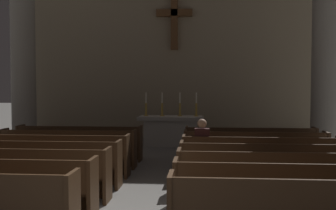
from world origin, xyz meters
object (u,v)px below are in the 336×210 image
Objects in this scene: pew_right_row_3 at (278,178)px; candlestick_outer_right at (196,108)px; pew_left_row_5 at (54,155)px; pew_right_row_7 at (250,145)px; pew_left_row_4 at (37,163)px; pew_left_row_7 at (80,143)px; pew_right_row_2 at (290,193)px; pew_left_row_3 at (15,173)px; candlestick_inner_right at (180,108)px; pew_right_row_4 at (268,167)px; candlestick_outer_left at (146,108)px; pew_left_row_6 at (68,148)px; pew_right_row_5 at (261,158)px; pew_right_row_6 at (255,151)px; candlestick_inner_left at (162,108)px; altar at (171,130)px; column_right_second at (325,33)px; column_left_second at (23,36)px.

pew_right_row_3 is 4.28× the size of candlestick_outer_right.
pew_left_row_5 is 4.99m from pew_right_row_7.
pew_left_row_4 and pew_left_row_7 have the same top height.
pew_left_row_7 is 1.00× the size of pew_right_row_2.
candlestick_inner_right is (2.60, 6.65, 0.79)m from pew_left_row_3.
pew_right_row_4 is 4.28× the size of candlestick_outer_left.
pew_left_row_6 is at bearing 90.00° from pew_left_row_4.
pew_right_row_6 is (0.00, 0.96, 0.00)m from pew_right_row_5.
pew_left_row_7 is (0.00, 2.88, 0.00)m from pew_left_row_4.
pew_left_row_4 is at bearing -147.95° from pew_right_row_7.
candlestick_outer_left is (-3.15, 6.65, 0.79)m from pew_right_row_3.
pew_right_row_6 is at bearing -11.79° from pew_left_row_7.
candlestick_inner_left reaches higher than pew_right_row_7.
candlestick_outer_right is (3.15, 5.69, 0.79)m from pew_left_row_4.
candlestick_inner_right reaches higher than pew_right_row_6.
pew_right_row_7 is 3.63m from altar.
candlestick_inner_left is at bearing 124.60° from pew_right_row_6.
candlestick_outer_right is at bearing 0.00° from candlestick_inner_right.
pew_left_row_7 is (0.00, 3.84, 0.00)m from pew_left_row_3.
altar is at bearing 0.00° from candlestick_outer_left.
pew_left_row_3 is at bearing -106.74° from candlestick_inner_left.
candlestick_outer_left is (-3.15, 2.81, 0.79)m from pew_right_row_7.
column_right_second is 6.18m from candlestick_outer_left.
pew_right_row_6 is (4.60, 2.88, 0.00)m from pew_left_row_3.
candlestick_outer_right is (3.15, 6.65, 0.79)m from pew_left_row_3.
pew_right_row_7 is (0.00, 1.92, 0.00)m from pew_right_row_5.
pew_left_row_4 is 9.27m from column_right_second.
pew_right_row_2 is 1.92m from pew_right_row_4.
pew_right_row_5 is at bearing -90.00° from pew_right_row_6.
pew_right_row_4 is at bearing -67.98° from altar.
pew_left_row_3 is 4.28× the size of candlestick_inner_right.
candlestick_inner_left is 0.60m from candlestick_inner_right.
pew_left_row_6 is 4.98m from candlestick_outer_right.
candlestick_outer_left reaches higher than pew_right_row_4.
pew_left_row_3 is at bearing -140.15° from pew_right_row_7.
pew_left_row_5 is 1.55× the size of altar.
candlestick_inner_left is (2.00, 5.69, 0.79)m from pew_left_row_4.
candlestick_outer_right is (-1.45, 7.61, 0.79)m from pew_right_row_2.
candlestick_outer_left is (1.45, 6.65, 0.79)m from pew_left_row_3.
pew_left_row_4 is at bearing -157.35° from pew_right_row_6.
column_left_second reaches higher than candlestick_inner_right.
pew_left_row_4 is 6.55m from candlestick_outer_right.
candlestick_inner_right is 1.00× the size of candlestick_outer_right.
pew_left_row_6 is at bearing -117.96° from candlestick_inner_left.
pew_right_row_2 is at bearing -90.00° from pew_right_row_5.
column_right_second is at bearing 35.18° from pew_left_row_4.
candlestick_outer_left is at bearing 180.00° from altar.
pew_left_row_3 is 0.46× the size of column_right_second.
pew_right_row_5 is 1.92m from pew_right_row_7.
pew_left_row_4 is 0.96m from pew_left_row_5.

